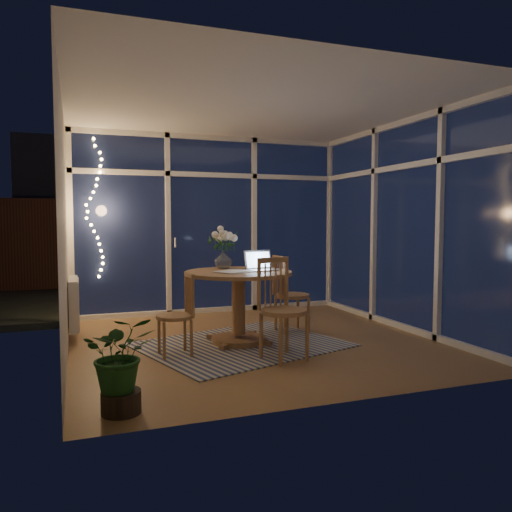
% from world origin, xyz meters
% --- Properties ---
extents(floor, '(4.00, 4.00, 0.00)m').
position_xyz_m(floor, '(0.00, 0.00, 0.00)').
color(floor, olive).
rests_on(floor, ground).
extents(ceiling, '(4.00, 4.00, 0.00)m').
position_xyz_m(ceiling, '(0.00, 0.00, 2.60)').
color(ceiling, white).
rests_on(ceiling, wall_back).
extents(wall_back, '(4.00, 0.04, 2.60)m').
position_xyz_m(wall_back, '(0.00, 2.00, 1.30)').
color(wall_back, beige).
rests_on(wall_back, floor).
extents(wall_front, '(4.00, 0.04, 2.60)m').
position_xyz_m(wall_front, '(0.00, -2.00, 1.30)').
color(wall_front, beige).
rests_on(wall_front, floor).
extents(wall_left, '(0.04, 4.00, 2.60)m').
position_xyz_m(wall_left, '(-2.00, 0.00, 1.30)').
color(wall_left, beige).
rests_on(wall_left, floor).
extents(wall_right, '(0.04, 4.00, 2.60)m').
position_xyz_m(wall_right, '(2.00, 0.00, 1.30)').
color(wall_right, beige).
rests_on(wall_right, floor).
extents(window_wall_back, '(4.00, 0.10, 2.60)m').
position_xyz_m(window_wall_back, '(0.00, 1.96, 1.30)').
color(window_wall_back, white).
rests_on(window_wall_back, floor).
extents(window_wall_right, '(0.10, 4.00, 2.60)m').
position_xyz_m(window_wall_right, '(1.96, 0.00, 1.30)').
color(window_wall_right, white).
rests_on(window_wall_right, floor).
extents(radiator, '(0.10, 0.70, 0.58)m').
position_xyz_m(radiator, '(-1.94, 0.90, 0.40)').
color(radiator, silver).
rests_on(radiator, wall_left).
extents(fairy_lights, '(0.24, 0.10, 1.85)m').
position_xyz_m(fairy_lights, '(-1.65, 1.88, 1.52)').
color(fairy_lights, '#FFC366').
rests_on(fairy_lights, window_wall_back).
extents(garden_patio, '(12.00, 6.00, 0.10)m').
position_xyz_m(garden_patio, '(0.50, 5.00, -0.06)').
color(garden_patio, black).
rests_on(garden_patio, ground).
extents(garden_fence, '(11.00, 0.08, 1.80)m').
position_xyz_m(garden_fence, '(0.00, 5.50, 0.90)').
color(garden_fence, '#351B13').
rests_on(garden_fence, ground).
extents(neighbour_roof, '(7.00, 3.00, 2.20)m').
position_xyz_m(neighbour_roof, '(0.30, 8.50, 2.20)').
color(neighbour_roof, '#30343A').
rests_on(neighbour_roof, ground).
extents(garden_shrubs, '(0.90, 0.90, 0.90)m').
position_xyz_m(garden_shrubs, '(-0.80, 3.40, 0.45)').
color(garden_shrubs, black).
rests_on(garden_shrubs, ground).
extents(rug, '(2.44, 2.17, 0.01)m').
position_xyz_m(rug, '(-0.22, -0.10, 0.01)').
color(rug, beige).
rests_on(rug, floor).
extents(dining_table, '(1.48, 1.48, 0.80)m').
position_xyz_m(dining_table, '(-0.22, 0.00, 0.40)').
color(dining_table, olive).
rests_on(dining_table, floor).
extents(chair_left, '(0.41, 0.41, 0.85)m').
position_xyz_m(chair_left, '(-0.99, -0.30, 0.42)').
color(chair_left, olive).
rests_on(chair_left, floor).
extents(chair_right, '(0.45, 0.45, 0.95)m').
position_xyz_m(chair_right, '(0.55, 0.28, 0.48)').
color(chair_right, olive).
rests_on(chair_right, floor).
extents(chair_front, '(0.57, 0.57, 1.01)m').
position_xyz_m(chair_front, '(-0.01, -0.79, 0.51)').
color(chair_front, olive).
rests_on(chair_front, floor).
extents(laptop, '(0.37, 0.33, 0.24)m').
position_xyz_m(laptop, '(0.06, -0.03, 0.93)').
color(laptop, silver).
rests_on(laptop, dining_table).
extents(flower_vase, '(0.25, 0.25, 0.21)m').
position_xyz_m(flower_vase, '(-0.29, 0.35, 0.91)').
color(flower_vase, silver).
rests_on(flower_vase, dining_table).
extents(bowl, '(0.19, 0.19, 0.04)m').
position_xyz_m(bowl, '(0.05, 0.22, 0.82)').
color(bowl, white).
rests_on(bowl, dining_table).
extents(newspapers, '(0.46, 0.42, 0.01)m').
position_xyz_m(newspapers, '(-0.30, -0.06, 0.81)').
color(newspapers, silver).
rests_on(newspapers, dining_table).
extents(phone, '(0.11, 0.06, 0.01)m').
position_xyz_m(phone, '(-0.20, -0.03, 0.81)').
color(phone, black).
rests_on(phone, dining_table).
extents(potted_plant, '(0.55, 0.48, 0.76)m').
position_xyz_m(potted_plant, '(-1.62, -1.65, 0.38)').
color(potted_plant, '#1B4D1D').
rests_on(potted_plant, floor).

